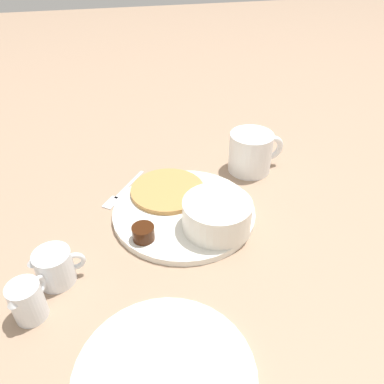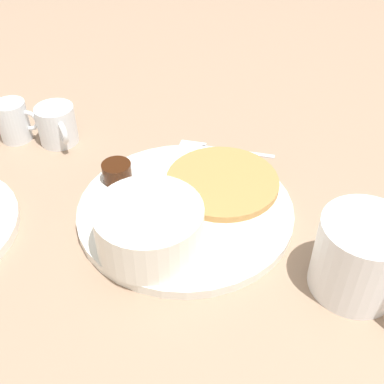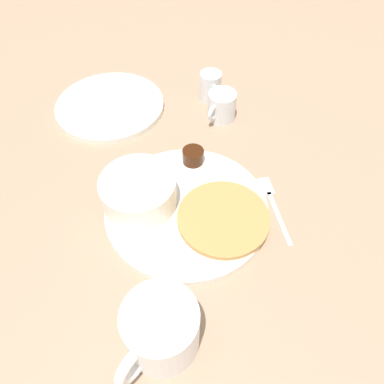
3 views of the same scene
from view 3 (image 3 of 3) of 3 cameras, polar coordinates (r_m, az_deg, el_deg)
name	(u,v)px [view 3 (image 3 of 3)]	position (r m, az deg, el deg)	size (l,w,h in m)	color
ground_plane	(187,211)	(0.60, -0.81, -2.94)	(4.00, 4.00, 0.00)	#9E7F66
plate	(187,209)	(0.60, -0.81, -2.61)	(0.26, 0.26, 0.01)	white
pancake_stack	(223,218)	(0.58, 4.80, -3.98)	(0.14, 0.14, 0.01)	#B78447
bowl	(139,192)	(0.58, -8.15, 0.06)	(0.12, 0.12, 0.05)	white
syrup_cup	(193,156)	(0.65, 0.17, 5.51)	(0.04, 0.04, 0.02)	#38190A
butter_ramekin	(127,188)	(0.61, -9.83, 0.65)	(0.04, 0.04, 0.04)	white
coffee_mug	(160,331)	(0.47, -4.88, -20.35)	(0.12, 0.09, 0.09)	white
creamer_pitcher_near	(222,106)	(0.75, 4.53, 12.99)	(0.08, 0.05, 0.06)	white
creamer_pitcher_far	(210,86)	(0.80, 2.84, 15.81)	(0.05, 0.06, 0.06)	white
fork	(272,201)	(0.63, 12.15, -1.35)	(0.09, 0.12, 0.00)	silver
far_plate	(110,106)	(0.80, -12.37, 12.71)	(0.22, 0.22, 0.01)	white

